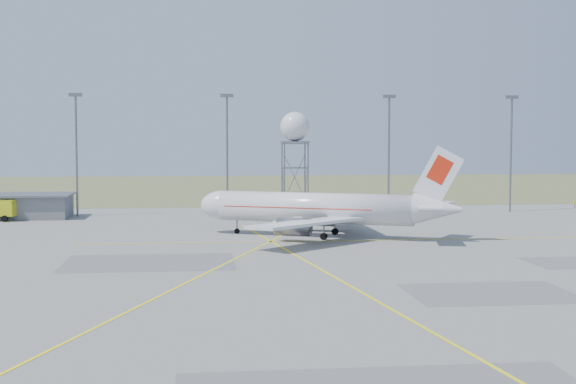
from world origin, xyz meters
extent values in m
plane|color=gray|center=(0.00, 0.00, 0.00)|extent=(400.00, 400.00, 0.00)
cube|color=olive|center=(0.00, 140.00, 0.01)|extent=(400.00, 120.00, 0.03)
cube|color=slate|center=(-45.00, 64.00, 1.80)|extent=(18.00, 9.00, 3.60)
cube|color=slate|center=(-45.00, 64.00, 3.75)|extent=(19.00, 10.00, 0.30)
cylinder|color=slate|center=(-35.00, 66.00, 10.00)|extent=(0.36, 0.36, 20.00)
cube|color=slate|center=(-35.00, 66.00, 20.20)|extent=(2.20, 0.50, 0.60)
cylinder|color=slate|center=(-10.00, 66.00, 10.00)|extent=(0.36, 0.36, 20.00)
cube|color=slate|center=(-10.00, 66.00, 20.20)|extent=(2.20, 0.50, 0.60)
cylinder|color=slate|center=(18.00, 66.00, 10.00)|extent=(0.36, 0.36, 20.00)
cube|color=slate|center=(18.00, 66.00, 20.20)|extent=(2.20, 0.50, 0.60)
cylinder|color=slate|center=(40.00, 66.00, 10.00)|extent=(0.36, 0.36, 20.00)
cube|color=slate|center=(40.00, 66.00, 20.20)|extent=(2.20, 0.50, 0.60)
cylinder|color=black|center=(55.00, 72.00, 0.40)|extent=(0.10, 0.10, 0.80)
cylinder|color=silver|center=(0.56, 34.64, 3.85)|extent=(25.67, 14.54, 4.05)
ellipsoid|color=silver|center=(-11.44, 40.06, 3.85)|extent=(7.58, 6.36, 4.05)
cube|color=black|center=(-12.55, 40.56, 4.46)|extent=(2.32, 2.66, 0.99)
cone|color=silver|center=(15.32, 27.96, 4.15)|extent=(7.21, 6.20, 4.05)
cube|color=silver|center=(15.32, 27.96, 8.41)|extent=(6.04, 2.95, 7.62)
cube|color=red|center=(15.51, 27.88, 9.12)|extent=(3.32, 1.75, 3.91)
cube|color=silver|center=(16.20, 31.13, 4.66)|extent=(5.25, 6.41, 0.18)
cube|color=silver|center=(13.53, 25.22, 4.66)|extent=(5.25, 6.41, 0.18)
cube|color=silver|center=(5.69, 42.32, 2.84)|extent=(5.33, 16.34, 0.36)
cube|color=silver|center=(-1.82, 25.71, 2.84)|extent=(15.58, 14.09, 0.36)
cylinder|color=slate|center=(2.05, 40.41, 1.92)|extent=(4.84, 3.88, 2.33)
cylinder|color=slate|center=(-2.79, 29.70, 1.92)|extent=(4.84, 3.88, 2.33)
cube|color=red|center=(-1.29, 35.47, 3.95)|extent=(20.14, 12.07, 0.12)
cylinder|color=black|center=(-9.60, 39.23, 0.46)|extent=(0.94, 0.94, 0.91)
cube|color=black|center=(2.40, 33.81, 0.46)|extent=(3.43, 5.95, 0.91)
cylinder|color=slate|center=(2.40, 33.81, 0.91)|extent=(0.32, 0.32, 1.82)
cylinder|color=slate|center=(-1.14, 57.28, 6.21)|extent=(0.23, 0.23, 12.42)
cylinder|color=slate|center=(2.68, 57.28, 6.21)|extent=(0.23, 0.23, 12.42)
cylinder|color=slate|center=(2.68, 61.10, 6.21)|extent=(0.23, 0.23, 12.42)
cylinder|color=slate|center=(-1.14, 61.10, 6.21)|extent=(0.23, 0.23, 12.42)
cube|color=slate|center=(0.77, 59.19, 12.42)|extent=(4.42, 4.42, 0.24)
sphere|color=silver|center=(0.77, 59.19, 14.91)|extent=(4.78, 4.78, 4.78)
cube|color=#BEC617|center=(-44.67, 59.43, 2.67)|extent=(2.66, 2.95, 1.29)
cube|color=black|center=(-44.04, 59.31, 2.76)|extent=(0.55, 2.37, 0.92)
camera|label=1|loc=(-14.55, -70.27, 13.37)|focal=50.00mm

